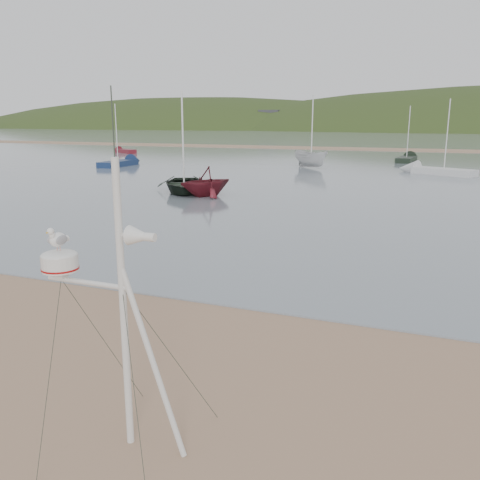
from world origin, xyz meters
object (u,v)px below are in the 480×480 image
at_px(mast_rig, 121,367).
at_px(boat_dark, 183,152).
at_px(boat_red, 205,168).
at_px(boat_white, 312,144).
at_px(sailboat_white_near, 425,170).
at_px(sailboat_dark_mid, 409,158).
at_px(sailboat_blue_near, 127,162).
at_px(dinghy_red_far, 121,151).

height_order(mast_rig, boat_dark, boat_dark).
bearing_deg(mast_rig, boat_red, 112.69).
distance_m(boat_white, sailboat_white_near, 9.83).
xyz_separation_m(boat_white, sailboat_white_near, (9.60, -1.02, -1.86)).
bearing_deg(sailboat_white_near, boat_dark, -127.22).
xyz_separation_m(sailboat_white_near, sailboat_dark_mid, (-2.06, 12.79, 0.00)).
height_order(mast_rig, boat_white, mast_rig).
bearing_deg(sailboat_dark_mid, boat_white, -122.65).
xyz_separation_m(mast_rig, sailboat_blue_near, (-24.36, 36.28, -0.82)).
bearing_deg(sailboat_blue_near, dinghy_red_far, 126.19).
bearing_deg(sailboat_white_near, sailboat_dark_mid, 99.14).
distance_m(dinghy_red_far, sailboat_dark_mid, 35.74).
relative_size(sailboat_blue_near, sailboat_dark_mid, 1.00).
relative_size(dinghy_red_far, sailboat_dark_mid, 0.78).
distance_m(mast_rig, sailboat_white_near, 38.59).
bearing_deg(boat_dark, boat_red, -51.60).
height_order(mast_rig, dinghy_red_far, mast_rig).
relative_size(boat_dark, dinghy_red_far, 1.00).
bearing_deg(mast_rig, sailboat_blue_near, 123.89).
distance_m(boat_dark, dinghy_red_far, 38.95).
bearing_deg(boat_red, sailboat_blue_near, 167.29).
height_order(mast_rig, sailboat_dark_mid, sailboat_dark_mid).
bearing_deg(sailboat_blue_near, mast_rig, -56.11).
relative_size(boat_dark, sailboat_dark_mid, 0.78).
xyz_separation_m(boat_dark, dinghy_red_far, (-24.95, 29.83, -2.15)).
relative_size(sailboat_white_near, dinghy_red_far, 1.32).
xyz_separation_m(mast_rig, sailboat_white_near, (2.34, 38.51, -0.82)).
xyz_separation_m(boat_dark, sailboat_blue_near, (-13.86, 14.67, -2.14)).
bearing_deg(sailboat_dark_mid, mast_rig, -90.32).
xyz_separation_m(boat_red, sailboat_dark_mid, (8.95, 30.58, -1.33)).
relative_size(boat_dark, sailboat_white_near, 0.76).
xyz_separation_m(boat_white, dinghy_red_far, (-28.19, 11.90, -1.87)).
bearing_deg(boat_dark, boat_white, 53.78).
distance_m(mast_rig, dinghy_red_far, 62.47).
xyz_separation_m(sailboat_blue_near, sailboat_dark_mid, (24.65, 15.03, 0.00)).
xyz_separation_m(sailboat_white_near, dinghy_red_far, (-37.79, 12.92, -0.01)).
xyz_separation_m(boat_white, sailboat_blue_near, (-17.11, -3.25, -1.86)).
bearing_deg(sailboat_white_near, dinghy_red_far, 161.13).
xyz_separation_m(sailboat_blue_near, sailboat_white_near, (26.71, 2.24, -0.00)).
xyz_separation_m(boat_red, sailboat_blue_near, (-15.70, 15.56, -1.33)).
distance_m(boat_red, boat_white, 18.87).
distance_m(boat_dark, sailboat_dark_mid, 31.67).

